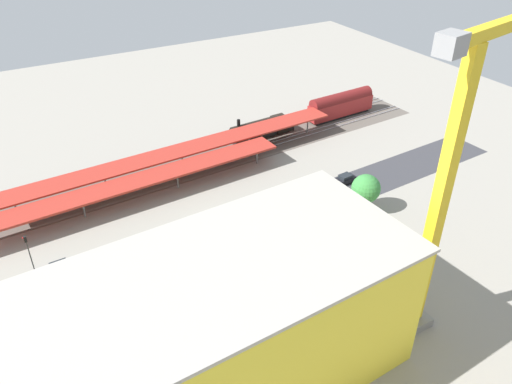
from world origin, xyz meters
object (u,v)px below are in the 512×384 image
(platform_canopy_near, at_px, (131,183))
(construction_building, at_px, (214,334))
(parked_car_5, at_px, (162,237))
(platform_canopy_far, at_px, (181,150))
(passenger_coach, at_px, (341,104))
(parked_car_4, at_px, (203,225))
(parked_car_7, at_px, (60,268))
(street_tree_1, at_px, (120,266))
(traffic_light, at_px, (29,251))
(street_tree_3, at_px, (207,238))
(parked_car_3, at_px, (245,213))
(street_tree_0, at_px, (147,254))
(parked_car_1, at_px, (314,189))
(tower_crane, at_px, (456,168))
(box_truck_0, at_px, (16,347))
(locomotive, at_px, (263,128))
(box_truck_1, at_px, (26,341))
(parked_car_6, at_px, (110,254))
(box_truck_2, at_px, (197,289))
(parked_car_2, at_px, (281,200))
(street_tree_2, at_px, (366,189))
(parked_car_0, at_px, (345,179))
(street_tree_4, at_px, (310,207))
(street_tree_5, at_px, (278,220))

(platform_canopy_near, relative_size, construction_building, 1.35)
(platform_canopy_near, relative_size, parked_car_5, 11.96)
(platform_canopy_far, bearing_deg, passenger_coach, -172.82)
(parked_car_4, xyz_separation_m, parked_car_7, (22.15, -0.54, -0.02))
(street_tree_1, bearing_deg, traffic_light, -40.33)
(street_tree_3, bearing_deg, platform_canopy_far, -105.45)
(parked_car_3, height_order, street_tree_0, street_tree_0)
(parked_car_1, bearing_deg, tower_crane, 80.88)
(parked_car_5, bearing_deg, box_truck_0, 29.23)
(locomotive, height_order, parked_car_5, locomotive)
(traffic_light, bearing_deg, box_truck_1, 76.62)
(platform_canopy_far, xyz_separation_m, tower_crane, (-12.20, 50.10, 17.74))
(passenger_coach, bearing_deg, parked_car_1, 44.93)
(box_truck_0, relative_size, street_tree_1, 1.39)
(parked_car_6, height_order, box_truck_2, box_truck_2)
(parked_car_2, xyz_separation_m, street_tree_0, (26.20, 8.07, 4.31))
(passenger_coach, distance_m, street_tree_2, 38.65)
(parked_car_0, distance_m, street_tree_4, 17.87)
(locomotive, relative_size, street_tree_1, 2.24)
(box_truck_0, xyz_separation_m, traffic_light, (-4.27, -13.44, 3.11))
(street_tree_4, bearing_deg, parked_car_0, -147.01)
(tower_crane, bearing_deg, street_tree_2, -111.89)
(platform_canopy_far, bearing_deg, street_tree_0, 59.38)
(parked_car_0, bearing_deg, parked_car_1, -0.80)
(parked_car_4, bearing_deg, street_tree_3, 69.94)
(platform_canopy_far, bearing_deg, box_truck_2, 70.44)
(street_tree_4, bearing_deg, box_truck_1, 3.49)
(street_tree_2, bearing_deg, box_truck_0, 4.02)
(passenger_coach, bearing_deg, street_tree_3, 34.37)
(street_tree_0, height_order, street_tree_3, street_tree_3)
(box_truck_2, xyz_separation_m, street_tree_2, (-32.98, -5.46, 2.57))
(parked_car_5, bearing_deg, box_truck_2, 88.28)
(street_tree_4, bearing_deg, box_truck_2, 12.26)
(box_truck_0, bearing_deg, parked_car_4, -157.35)
(tower_crane, relative_size, box_truck_1, 4.20)
(parked_car_3, xyz_separation_m, box_truck_0, (36.99, 12.10, 0.90))
(platform_canopy_near, relative_size, platform_canopy_far, 0.85)
(street_tree_5, bearing_deg, platform_canopy_far, -82.33)
(passenger_coach, xyz_separation_m, traffic_light, (71.27, 23.34, 1.74))
(tower_crane, xyz_separation_m, street_tree_3, (20.08, -21.58, -16.27))
(street_tree_4, bearing_deg, traffic_light, -14.81)
(parked_car_6, height_order, parked_car_7, parked_car_7)
(box_truck_2, height_order, street_tree_1, street_tree_1)
(street_tree_0, distance_m, street_tree_4, 25.59)
(parked_car_1, bearing_deg, box_truck_1, 13.60)
(passenger_coach, bearing_deg, parked_car_3, 32.62)
(parked_car_7, xyz_separation_m, street_tree_3, (-18.75, 9.85, 4.92))
(parked_car_2, distance_m, construction_building, 38.25)
(parked_car_7, height_order, tower_crane, tower_crane)
(parked_car_4, distance_m, box_truck_2, 15.76)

